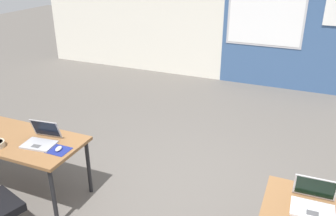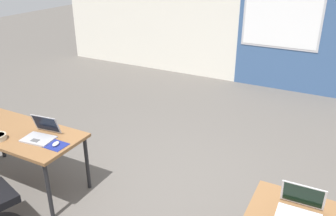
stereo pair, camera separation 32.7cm
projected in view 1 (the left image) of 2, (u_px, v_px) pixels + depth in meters
name	position (u px, v px, depth m)	size (l,w,h in m)	color
ground_plane	(180.00, 197.00, 4.04)	(24.00, 24.00, 0.00)	#56514C
back_wall_assembly	(259.00, 16.00, 6.98)	(10.00, 0.27, 2.80)	silver
desk_near_left	(14.00, 142.00, 3.88)	(1.60, 0.70, 0.72)	brown
laptop_near_right_inner	(313.00, 202.00, 2.78)	(0.34, 0.30, 0.23)	silver
laptop_near_left_inner	(41.00, 139.00, 3.72)	(0.36, 0.34, 0.23)	#9E9EA3
mousepad_near_left_inner	(59.00, 150.00, 3.60)	(0.22, 0.19, 0.00)	navy
mouse_near_left_inner	(59.00, 149.00, 3.59)	(0.08, 0.11, 0.03)	#B2B2B7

